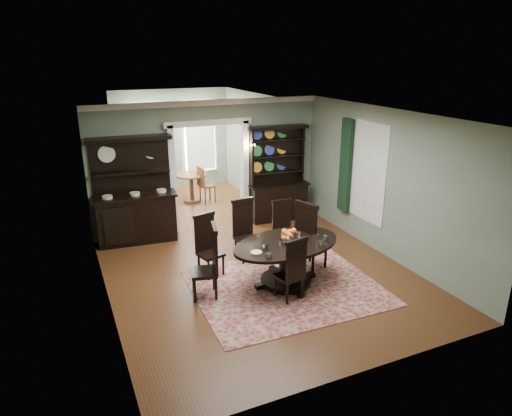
% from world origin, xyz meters
% --- Properties ---
extents(room, '(5.51, 6.01, 3.01)m').
position_xyz_m(room, '(0.00, 0.04, 1.58)').
color(room, '#562F16').
rests_on(room, ground).
extents(parlor, '(3.51, 3.50, 3.01)m').
position_xyz_m(parlor, '(0.00, 5.53, 1.52)').
color(parlor, '#562F16').
rests_on(parlor, ground).
extents(doorway_trim, '(2.08, 0.25, 2.57)m').
position_xyz_m(doorway_trim, '(0.00, 3.00, 1.62)').
color(doorway_trim, silver).
rests_on(doorway_trim, floor).
extents(right_window, '(0.15, 1.47, 2.12)m').
position_xyz_m(right_window, '(2.69, 0.93, 1.60)').
color(right_window, white).
rests_on(right_window, wall_right).
extents(wall_sconce, '(0.27, 0.21, 0.21)m').
position_xyz_m(wall_sconce, '(0.95, 2.85, 1.89)').
color(wall_sconce, gold).
rests_on(wall_sconce, back_wall_right).
extents(rug, '(3.31, 2.88, 0.01)m').
position_xyz_m(rug, '(0.21, -0.52, 0.01)').
color(rug, maroon).
rests_on(rug, floor).
extents(dining_table, '(2.26, 2.22, 0.82)m').
position_xyz_m(dining_table, '(0.28, -0.42, 0.57)').
color(dining_table, black).
rests_on(dining_table, rug).
extents(centerpiece, '(1.48, 0.95, 0.24)m').
position_xyz_m(centerpiece, '(0.29, -0.45, 0.89)').
color(centerpiece, silver).
rests_on(centerpiece, dining_table).
extents(chair_far_left, '(0.54, 0.52, 1.19)m').
position_xyz_m(chair_far_left, '(-0.88, 0.57, 0.63)').
color(chair_far_left, black).
rests_on(chair_far_left, rug).
extents(chair_far_mid, '(0.49, 0.46, 1.25)m').
position_xyz_m(chair_far_mid, '(0.03, 0.93, 0.66)').
color(chair_far_mid, black).
rests_on(chair_far_mid, rug).
extents(chair_far_right, '(0.45, 0.42, 1.16)m').
position_xyz_m(chair_far_right, '(0.85, 0.81, 0.61)').
color(chair_far_right, black).
rests_on(chair_far_right, rug).
extents(chair_end_left, '(0.55, 0.57, 1.29)m').
position_xyz_m(chair_end_left, '(-1.10, -0.28, 0.68)').
color(chair_end_left, black).
rests_on(chair_end_left, rug).
extents(chair_end_right, '(0.63, 0.65, 1.39)m').
position_xyz_m(chair_end_right, '(0.93, -0.09, 0.73)').
color(chair_end_right, black).
rests_on(chair_end_right, rug).
extents(chair_near, '(0.50, 0.48, 1.16)m').
position_xyz_m(chair_near, '(0.10, -0.99, 0.61)').
color(chair_near, black).
rests_on(chair_near, rug).
extents(sideboard, '(1.82, 0.77, 2.34)m').
position_xyz_m(sideboard, '(-1.81, 2.73, 0.82)').
color(sideboard, black).
rests_on(sideboard, floor).
extents(welsh_dresser, '(1.55, 0.67, 2.35)m').
position_xyz_m(welsh_dresser, '(1.68, 2.74, 0.85)').
color(welsh_dresser, black).
rests_on(welsh_dresser, floor).
extents(parlor_table, '(0.86, 0.86, 0.80)m').
position_xyz_m(parlor_table, '(0.10, 4.95, 0.52)').
color(parlor_table, brown).
rests_on(parlor_table, parlor_floor).
extents(parlor_chair_left, '(0.39, 0.39, 0.93)m').
position_xyz_m(parlor_chair_left, '(-0.60, 4.93, 0.50)').
color(parlor_chair_left, brown).
rests_on(parlor_chair_left, parlor_floor).
extents(parlor_chair_right, '(0.47, 0.45, 1.04)m').
position_xyz_m(parlor_chair_right, '(0.40, 4.67, 0.56)').
color(parlor_chair_right, brown).
rests_on(parlor_chair_right, parlor_floor).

